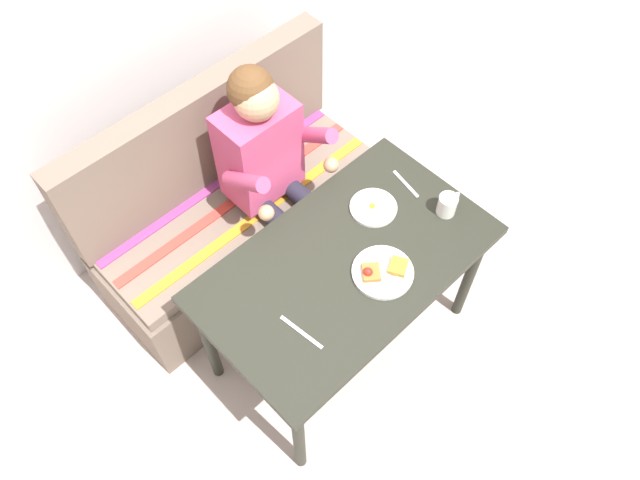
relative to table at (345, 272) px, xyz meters
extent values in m
plane|color=#B2A29A|center=(0.00, 0.00, -0.65)|extent=(8.00, 8.00, 0.00)
cube|color=black|center=(0.00, 0.00, 0.06)|extent=(1.20, 0.70, 0.04)
cylinder|color=black|center=(-0.54, -0.29, -0.30)|extent=(0.05, 0.05, 0.69)
cylinder|color=black|center=(0.54, -0.29, -0.30)|extent=(0.05, 0.05, 0.69)
cylinder|color=black|center=(-0.54, 0.29, -0.30)|extent=(0.05, 0.05, 0.69)
cylinder|color=black|center=(0.54, 0.29, -0.30)|extent=(0.05, 0.05, 0.69)
cube|color=#6C5B4F|center=(0.00, 0.72, -0.45)|extent=(1.44, 0.56, 0.40)
cube|color=#756458|center=(0.00, 0.72, -0.22)|extent=(1.40, 0.52, 0.06)
cube|color=#6C5B4F|center=(0.00, 0.94, 0.08)|extent=(1.44, 0.12, 0.54)
cube|color=orange|center=(0.00, 0.58, -0.18)|extent=(1.38, 0.05, 0.01)
cube|color=#C63D33|center=(0.00, 0.72, -0.18)|extent=(1.38, 0.05, 0.01)
cube|color=#93387A|center=(0.00, 0.86, -0.18)|extent=(1.38, 0.05, 0.01)
cube|color=#BC426C|center=(0.12, 0.66, 0.11)|extent=(0.34, 0.22, 0.48)
sphere|color=tan|center=(0.12, 0.64, 0.44)|extent=(0.19, 0.19, 0.19)
sphere|color=brown|center=(0.12, 0.67, 0.47)|extent=(0.19, 0.19, 0.19)
cylinder|color=#BC426C|center=(-0.07, 0.52, 0.18)|extent=(0.07, 0.29, 0.23)
cylinder|color=#BC426C|center=(0.31, 0.52, 0.18)|extent=(0.07, 0.29, 0.23)
sphere|color=tan|center=(-0.07, 0.40, 0.08)|extent=(0.07, 0.07, 0.07)
sphere|color=tan|center=(0.31, 0.40, 0.08)|extent=(0.07, 0.07, 0.07)
cylinder|color=#232333|center=(0.03, 0.49, -0.13)|extent=(0.09, 0.34, 0.09)
cylinder|color=#232333|center=(0.03, 0.32, -0.39)|extent=(0.08, 0.08, 0.52)
cube|color=black|center=(0.03, 0.26, -0.62)|extent=(0.09, 0.20, 0.05)
cylinder|color=#232333|center=(0.20, 0.49, -0.13)|extent=(0.09, 0.34, 0.09)
cylinder|color=#232333|center=(0.20, 0.32, -0.39)|extent=(0.08, 0.08, 0.52)
cube|color=black|center=(0.20, 0.26, -0.62)|extent=(0.09, 0.20, 0.05)
cylinder|color=white|center=(0.06, -0.14, 0.09)|extent=(0.24, 0.24, 0.02)
cube|color=olive|center=(0.02, -0.11, 0.11)|extent=(0.10, 0.10, 0.02)
cube|color=olive|center=(0.12, -0.17, 0.11)|extent=(0.10, 0.10, 0.02)
sphere|color=red|center=(0.01, -0.11, 0.12)|extent=(0.04, 0.04, 0.04)
ellipsoid|color=#CC6623|center=(0.11, -0.17, 0.11)|extent=(0.06, 0.05, 0.02)
cylinder|color=white|center=(0.27, 0.10, 0.09)|extent=(0.20, 0.20, 0.01)
ellipsoid|color=white|center=(0.27, 0.10, 0.10)|extent=(0.09, 0.08, 0.01)
sphere|color=yellow|center=(0.26, 0.10, 0.11)|extent=(0.03, 0.03, 0.03)
cylinder|color=white|center=(0.47, -0.12, 0.13)|extent=(0.08, 0.08, 0.09)
cylinder|color=brown|center=(0.47, -0.12, 0.17)|extent=(0.07, 0.07, 0.01)
torus|color=white|center=(0.53, -0.12, 0.13)|extent=(0.05, 0.01, 0.05)
cube|color=silver|center=(0.46, 0.10, 0.08)|extent=(0.05, 0.17, 0.00)
cube|color=silver|center=(-0.34, -0.10, 0.08)|extent=(0.04, 0.20, 0.00)
camera|label=1|loc=(-0.99, -0.87, 2.18)|focal=35.01mm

